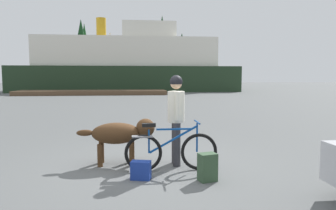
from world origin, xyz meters
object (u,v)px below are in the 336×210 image
Objects in this scene: dog at (121,134)px; backpack at (207,167)px; ferry_boat at (129,66)px; sailboat_moored at (111,86)px; handbag_pannier at (141,170)px; person_cyclist at (176,111)px; bicycle at (171,151)px.

dog is 1.85m from backpack.
ferry_boat reaches higher than sailboat_moored.
person_cyclist is at bearing 48.60° from handbag_pannier.
backpack reaches higher than handbag_pannier.
backpack is 1.09m from handbag_pannier.
ferry_boat reaches higher than backpack.
dog reaches higher than backpack.
sailboat_moored reaches higher than person_cyclist.
bicycle is 0.98× the size of person_cyclist.
ferry_boat reaches higher than person_cyclist.
person_cyclist is 1.36m from handbag_pannier.
dog is 32.58m from sailboat_moored.
ferry_boat is at bearing 93.28° from backpack.
backpack is at bearing -48.54° from bicycle.
sailboat_moored is (-3.68, 32.62, -0.55)m from person_cyclist.
bicycle is 31.44m from ferry_boat.
sailboat_moored reaches higher than bicycle.
backpack is 1.42× the size of handbag_pannier.
sailboat_moored is at bearing 96.11° from bicycle.
ferry_boat is (-1.30, 31.31, 2.56)m from bicycle.
bicycle is 3.69× the size of backpack.
ferry_boat reaches higher than dog.
person_cyclist reaches higher than bicycle.
person_cyclist reaches higher than handbag_pannier.
bicycle reaches higher than dog.
ferry_boat is at bearing 91.37° from handbag_pannier.
sailboat_moored is (-2.63, 32.47, -0.12)m from dog.
person_cyclist is at bearing -87.32° from ferry_boat.
handbag_pannier is 0.01× the size of ferry_boat.
bicycle is 0.07× the size of ferry_boat.
person_cyclist is 1.15× the size of dog.
bicycle is at bearing -30.19° from dog.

